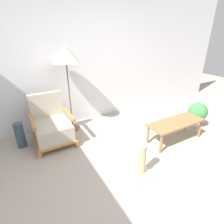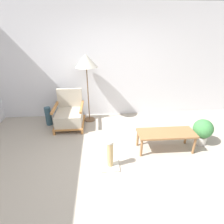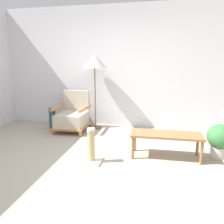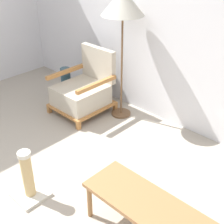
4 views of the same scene
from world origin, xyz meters
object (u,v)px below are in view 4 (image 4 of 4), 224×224
at_px(coffee_table, 148,208).
at_px(scratching_post, 29,180).
at_px(vase, 66,82).
at_px(floor_lamp, 123,6).
at_px(armchair, 84,91).

bearing_deg(coffee_table, scratching_post, -160.00).
distance_m(vase, scratching_post, 2.10).
bearing_deg(floor_lamp, coffee_table, -41.95).
distance_m(armchair, scratching_post, 1.70).
bearing_deg(vase, coffee_table, -25.55).
height_order(armchair, floor_lamp, floor_lamp).
relative_size(coffee_table, vase, 2.36).
bearing_deg(coffee_table, vase, 154.45).
relative_size(armchair, vase, 1.87).
bearing_deg(scratching_post, armchair, 120.53).
distance_m(armchair, coffee_table, 2.22).
bearing_deg(vase, armchair, -12.19).
height_order(coffee_table, scratching_post, scratching_post).
relative_size(vase, scratching_post, 0.88).
bearing_deg(vase, floor_lamp, 9.59).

